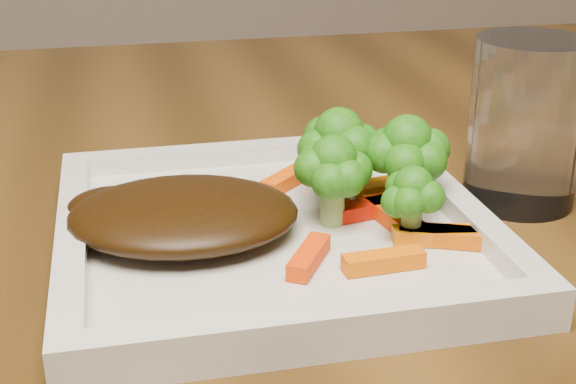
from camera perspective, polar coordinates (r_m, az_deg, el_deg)
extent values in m
cube|color=silver|center=(0.52, -1.07, -3.23)|extent=(0.27, 0.27, 0.01)
ellipsoid|color=black|center=(0.51, -7.43, -1.57)|extent=(0.16, 0.13, 0.03)
cube|color=#E86303|center=(0.47, 6.81, -4.89)|extent=(0.05, 0.02, 0.01)
cube|color=#D15503|center=(0.51, 11.28, -3.11)|extent=(0.06, 0.04, 0.01)
cube|color=#F33903|center=(0.47, 1.50, -4.63)|extent=(0.04, 0.05, 0.01)
cube|color=#D96A03|center=(0.58, 7.76, 0.51)|extent=(0.07, 0.03, 0.01)
cube|color=#F94F04|center=(0.58, -0.08, 0.93)|extent=(0.05, 0.04, 0.01)
cube|color=#E83B03|center=(0.53, 7.68, -1.85)|extent=(0.03, 0.06, 0.01)
cube|color=red|center=(0.54, 5.33, -1.24)|extent=(0.06, 0.02, 0.01)
cylinder|color=silver|center=(0.59, 16.55, 4.74)|extent=(0.10, 0.10, 0.12)
cube|color=orange|center=(0.51, 10.51, -3.06)|extent=(0.06, 0.02, 0.01)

